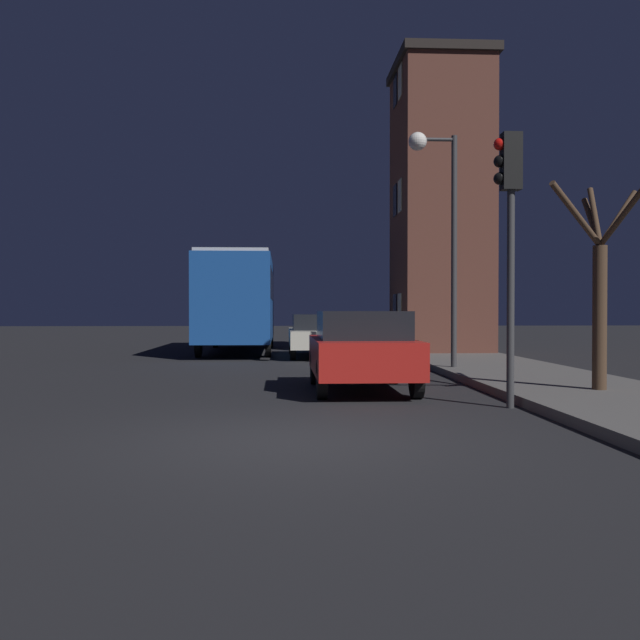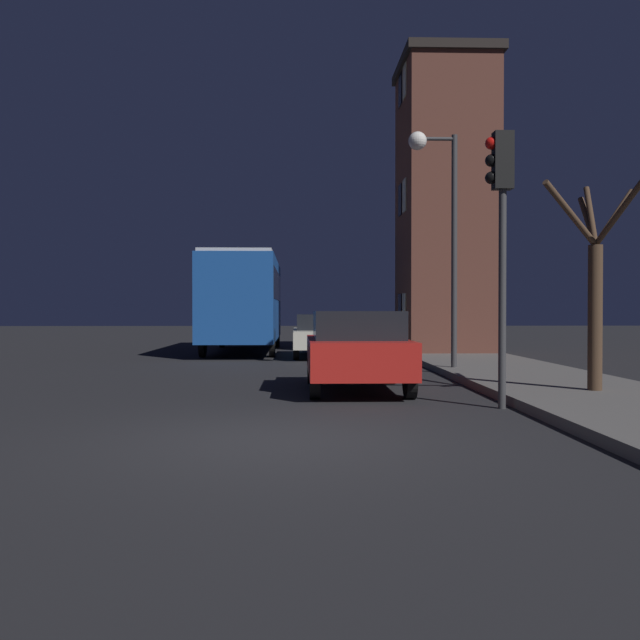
% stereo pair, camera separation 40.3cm
% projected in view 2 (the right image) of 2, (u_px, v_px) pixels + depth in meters
% --- Properties ---
extents(ground_plane, '(120.00, 120.00, 0.00)m').
position_uv_depth(ground_plane, '(278.00, 439.00, 8.55)').
color(ground_plane, black).
extents(brick_building, '(3.19, 4.01, 9.99)m').
position_uv_depth(brick_building, '(445.00, 205.00, 24.54)').
color(brick_building, brown).
rests_on(brick_building, sidewalk).
extents(streetlamp, '(1.19, 0.45, 5.71)m').
position_uv_depth(streetlamp, '(438.00, 200.00, 17.24)').
color(streetlamp, '#38383A').
rests_on(streetlamp, sidewalk).
extents(traffic_light, '(0.43, 0.24, 4.34)m').
position_uv_depth(traffic_light, '(501.00, 210.00, 11.15)').
color(traffic_light, '#38383A').
rests_on(traffic_light, ground).
extents(bare_tree, '(2.01, 1.93, 3.69)m').
position_uv_depth(bare_tree, '(595.00, 285.00, 12.31)').
color(bare_tree, '#473323').
rests_on(bare_tree, sidewalk).
extents(bus, '(2.47, 9.34, 3.47)m').
position_uv_depth(bus, '(244.00, 296.00, 26.32)').
color(bus, '#194793').
rests_on(bus, ground).
extents(car_near_lane, '(1.84, 3.93, 1.53)m').
position_uv_depth(car_near_lane, '(357.00, 349.00, 13.60)').
color(car_near_lane, '#B21E19').
rests_on(car_near_lane, ground).
extents(car_mid_lane, '(1.90, 4.78, 1.41)m').
position_uv_depth(car_mid_lane, '(322.00, 334.00, 23.52)').
color(car_mid_lane, beige).
rests_on(car_mid_lane, ground).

